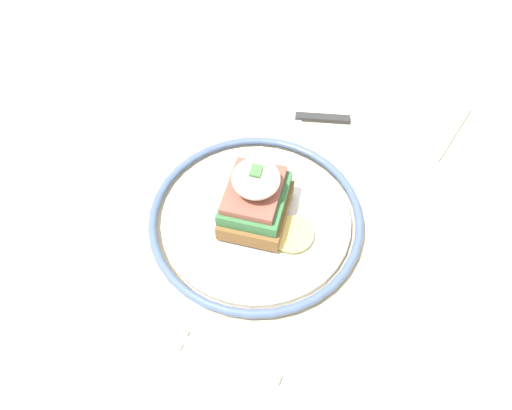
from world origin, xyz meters
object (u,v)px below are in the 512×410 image
Objects in this scene: plate at (256,218)px; napkin at (421,119)px; sandwich at (256,197)px; knife at (298,117)px; fork at (207,351)px.

napkin is at bearing -39.24° from plate.
napkin is (0.22, -0.18, -0.00)m from plate.
sandwich is 0.62× the size of knife.
plate is at bearing 175.83° from knife.
fork is (-0.17, 0.01, -0.01)m from plate.
fork is at bearing 176.43° from knife.
sandwich reaches higher than napkin.
knife is at bearing -4.27° from sandwich.
napkin is (0.39, -0.19, 0.00)m from fork.
knife is (0.35, -0.02, 0.00)m from fork.
plate reaches higher than fork.
napkin is at bearing -26.09° from fork.
fork is (-0.17, 0.01, -0.05)m from sandwich.
knife is (0.18, -0.01, -0.04)m from sandwich.
fork is 1.23× the size of napkin.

